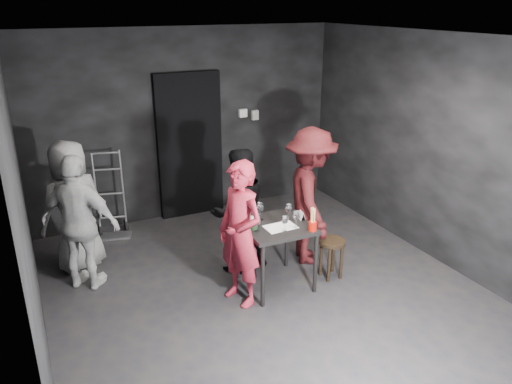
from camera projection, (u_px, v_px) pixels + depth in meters
name	position (u px, v px, depth m)	size (l,w,h in m)	color
floor	(266.00, 291.00, 5.53)	(4.50, 5.00, 0.02)	black
ceiling	(268.00, 37.00, 4.55)	(4.50, 5.00, 0.02)	silver
wall_back	(187.00, 125.00, 7.14)	(4.50, 0.04, 2.70)	black
wall_front	(458.00, 302.00, 2.94)	(4.50, 0.04, 2.70)	black
wall_left	(24.00, 216.00, 4.13)	(0.04, 5.00, 2.70)	black
wall_right	(434.00, 149.00, 5.96)	(0.04, 5.00, 2.70)	black
doorway	(190.00, 146.00, 7.20)	(0.95, 0.10, 2.10)	black
wallbox_upper	(243.00, 113.00, 7.41)	(0.12, 0.06, 0.12)	#B7B7B2
wallbox_lower	(255.00, 115.00, 7.51)	(0.10, 0.06, 0.14)	#B7B7B2
hand_truck	(113.00, 220.00, 6.79)	(0.39, 0.34, 1.18)	#B2B2B7
tasting_table	(276.00, 233.00, 5.43)	(0.72, 0.72, 0.75)	black
stool	(332.00, 249.00, 5.70)	(0.31, 0.31, 0.47)	black
server_red	(240.00, 232.00, 5.09)	(0.59, 0.39, 1.62)	#AA2236
woman_black	(239.00, 211.00, 5.77)	(0.71, 0.39, 1.47)	black
man_maroon	(311.00, 189.00, 5.90)	(1.20, 0.56, 1.85)	#390D10
bystander_cream	(80.00, 222.00, 5.36)	(0.93, 0.44, 1.58)	silver
bystander_grey	(73.00, 204.00, 5.75)	(0.80, 0.44, 1.64)	gray
tasting_mat	(281.00, 227.00, 5.33)	(0.34, 0.22, 0.00)	white
wine_glass_a	(257.00, 223.00, 5.20)	(0.07, 0.07, 0.18)	white
wine_glass_b	(257.00, 218.00, 5.32)	(0.07, 0.07, 0.18)	white
wine_glass_c	(260.00, 211.00, 5.47)	(0.08, 0.08, 0.22)	white
wine_glass_d	(285.00, 223.00, 5.20)	(0.07, 0.07, 0.19)	white
wine_glass_e	(296.00, 219.00, 5.28)	(0.08, 0.08, 0.21)	white
wine_glass_f	(289.00, 212.00, 5.46)	(0.08, 0.08, 0.20)	white
wine_bottle	(253.00, 218.00, 5.24)	(0.08, 0.08, 0.34)	black
breadstick_cup	(313.00, 219.00, 5.21)	(0.09, 0.09, 0.27)	#AA1005
reserved_card	(301.00, 215.00, 5.51)	(0.07, 0.11, 0.09)	white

